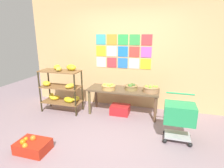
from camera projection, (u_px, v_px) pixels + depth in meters
name	position (u px, v px, depth m)	size (l,w,h in m)	color
ground	(106.00, 139.00, 3.34)	(9.38, 9.38, 0.00)	gray
back_wall_with_art	(126.00, 50.00, 4.53)	(5.19, 0.07, 2.94)	tan
banana_shelf_unit	(62.00, 86.00, 4.40)	(0.97, 0.47, 1.17)	#2F2816
display_table	(123.00, 92.00, 4.25)	(1.65, 0.57, 0.62)	brown
fruit_basket_centre	(131.00, 87.00, 4.15)	(0.31, 0.31, 0.15)	olive
fruit_basket_right	(109.00, 87.00, 4.17)	(0.32, 0.32, 0.14)	#B78C49
fruit_basket_back_right	(151.00, 89.00, 3.98)	(0.35, 0.35, 0.16)	#A27750
produce_crate_under_table	(120.00, 110.00, 4.35)	(0.44, 0.34, 0.22)	red
orange_crate_foreground	(33.00, 146.00, 2.97)	(0.51, 0.38, 0.24)	#B12613
shopping_cart	(179.00, 115.00, 3.17)	(0.52, 0.44, 0.83)	black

